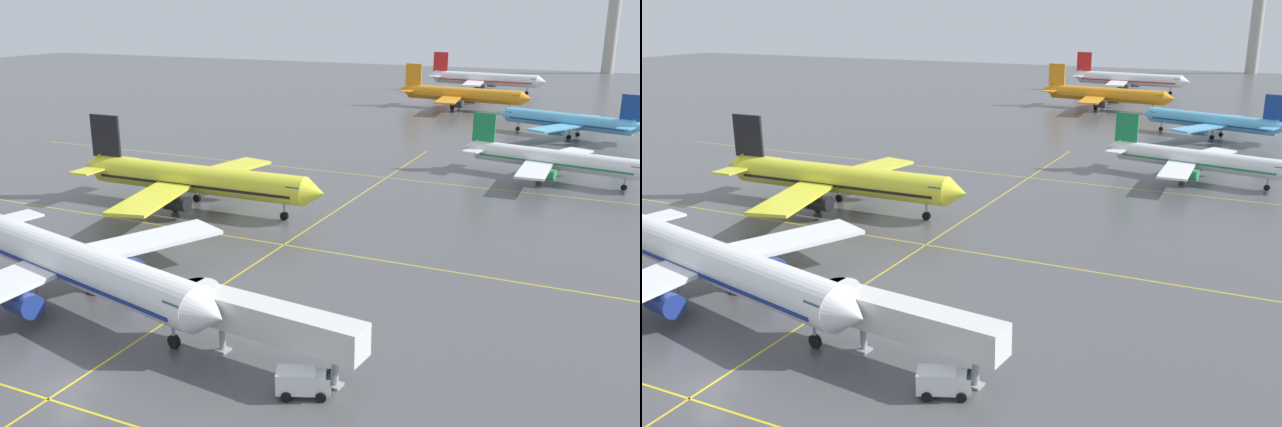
% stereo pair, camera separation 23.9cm
% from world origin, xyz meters
% --- Properties ---
extents(ground_plane, '(600.00, 600.00, 0.00)m').
position_xyz_m(ground_plane, '(0.00, 0.00, 0.00)').
color(ground_plane, '#4C4C4F').
extents(airliner_front_gate, '(41.26, 35.06, 12.93)m').
position_xyz_m(airliner_front_gate, '(-10.73, 11.88, 4.41)').
color(airliner_front_gate, white).
rests_on(airliner_front_gate, ground).
extents(airliner_second_row, '(40.75, 35.25, 12.70)m').
position_xyz_m(airliner_second_row, '(-19.25, 44.74, 4.34)').
color(airliner_second_row, yellow).
rests_on(airliner_second_row, ground).
extents(airliner_third_row, '(32.85, 27.91, 10.26)m').
position_xyz_m(airliner_third_row, '(25.85, 84.35, 3.50)').
color(airliner_third_row, white).
rests_on(airliner_third_row, ground).
extents(airliner_far_left_stand, '(33.40, 28.55, 10.64)m').
position_xyz_m(airliner_far_left_stand, '(24.43, 126.74, 3.63)').
color(airliner_far_left_stand, '#5BB7E5').
rests_on(airliner_far_left_stand, ground).
extents(airliner_far_right_stand, '(39.38, 33.75, 12.24)m').
position_xyz_m(airliner_far_right_stand, '(-7.93, 159.84, 4.18)').
color(airliner_far_right_stand, orange).
rests_on(airliner_far_right_stand, ground).
extents(airliner_distant_taxiway, '(41.76, 35.82, 12.97)m').
position_xyz_m(airliner_distant_taxiway, '(-10.66, 203.41, 4.43)').
color(airliner_distant_taxiway, white).
rests_on(airliner_distant_taxiway, ground).
extents(taxiway_markings, '(154.80, 125.22, 0.01)m').
position_xyz_m(taxiway_markings, '(0.00, 35.95, 0.00)').
color(taxiway_markings, yellow).
rests_on(taxiway_markings, ground).
extents(service_truck_red_van, '(4.50, 3.35, 2.10)m').
position_xyz_m(service_truck_red_van, '(17.16, 6.60, 1.18)').
color(service_truck_red_van, white).
rests_on(service_truck_red_van, ground).
extents(jet_bridge, '(18.07, 4.67, 5.58)m').
position_xyz_m(jet_bridge, '(10.96, 9.56, 4.06)').
color(jet_bridge, silver).
rests_on(jet_bridge, ground).
extents(control_tower, '(8.82, 8.82, 44.65)m').
position_xyz_m(control_tower, '(24.43, 295.84, 25.52)').
color(control_tower, '#ADA89E').
rests_on(control_tower, ground).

